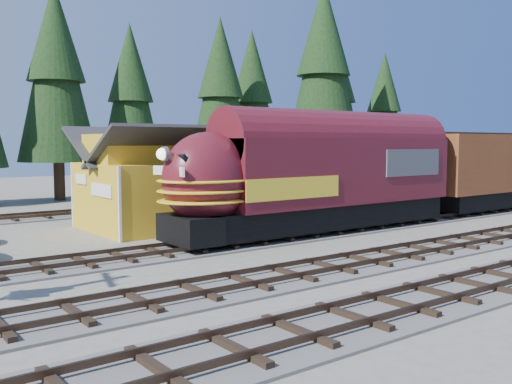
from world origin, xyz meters
TOP-DOWN VIEW (x-y plane):
  - ground at (0.00, 0.00)m, footprint 120.00×120.00m
  - track_siding at (10.00, 4.00)m, footprint 68.00×3.20m
  - depot at (-0.00, 10.50)m, footprint 12.80×7.00m
  - conifer_backdrop at (5.87, 24.31)m, footprint 79.20×23.19m
  - locomotive at (2.24, 4.00)m, footprint 16.71×3.32m
  - boxcar at (19.15, 4.00)m, footprint 14.62×3.13m

SIDE VIEW (x-z plane):
  - ground at x=0.00m, z-range 0.00..0.00m
  - track_siding at x=10.00m, z-range -0.11..0.22m
  - locomotive at x=2.24m, z-range 0.37..4.91m
  - boxcar at x=19.15m, z-range 0.45..5.05m
  - depot at x=0.00m, z-range 0.31..5.61m
  - conifer_backdrop at x=5.87m, z-range 1.07..18.39m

